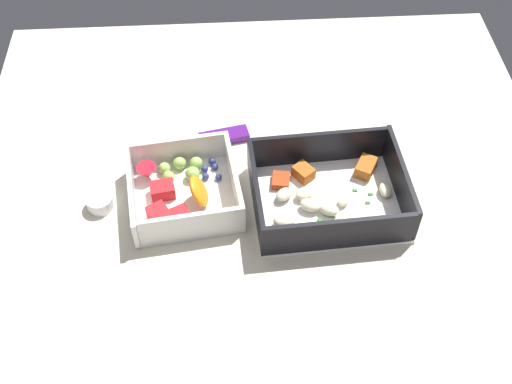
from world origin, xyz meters
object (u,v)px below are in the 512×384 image
Objects in this scene: fruit_bowl at (182,190)px; candy_bar at (224,137)px; paper_cup_liner at (100,202)px; pasta_container at (328,195)px.

fruit_bowl is 2.21× the size of candy_bar.
paper_cup_liner is at bearing -145.56° from candy_bar.
fruit_bowl is 12.06cm from candy_bar.
fruit_bowl is (-18.84, 2.05, -0.12)cm from pasta_container.
candy_bar is (5.75, 10.55, -1.09)cm from fruit_bowl.
pasta_container is 18.95cm from fruit_bowl.
candy_bar is 19.99cm from paper_cup_liner.
paper_cup_liner is at bearing 174.13° from pasta_container.
paper_cup_liner is (-10.74, -0.75, -0.76)cm from fruit_bowl.
candy_bar is at bearing 61.42° from fruit_bowl.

